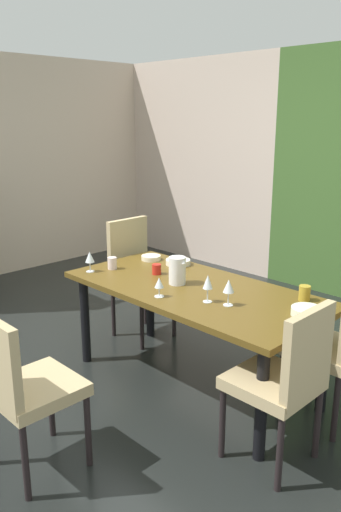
{
  "coord_description": "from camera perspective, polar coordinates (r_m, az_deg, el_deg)",
  "views": [
    {
      "loc": [
        2.91,
        -2.22,
        1.88
      ],
      "look_at": [
        0.28,
        0.38,
        0.85
      ],
      "focal_mm": 35.0,
      "sensor_mm": 36.0,
      "label": 1
    }
  ],
  "objects": [
    {
      "name": "pitcher_rear",
      "position": [
        3.51,
        0.79,
        -1.65
      ],
      "size": [
        0.14,
        0.12,
        0.2
      ],
      "color": "white",
      "rests_on": "dining_table"
    },
    {
      "name": "wine_glass_right",
      "position": [
        3.12,
        6.66,
        -3.51
      ],
      "size": [
        0.07,
        0.07,
        0.17
      ],
      "color": "silver",
      "rests_on": "dining_table"
    },
    {
      "name": "dining_table",
      "position": [
        3.5,
        2.67,
        -4.87
      ],
      "size": [
        1.87,
        0.89,
        0.74
      ],
      "color": "brown",
      "rests_on": "ground_plane"
    },
    {
      "name": "serving_bowl_near_window",
      "position": [
        3.09,
        15.33,
        -6.14
      ],
      "size": [
        0.19,
        0.19,
        0.05
      ],
      "primitive_type": "cylinder",
      "color": "white",
      "rests_on": "dining_table"
    },
    {
      "name": "chair_left_far",
      "position": [
        4.37,
        -3.88,
        -1.9
      ],
      "size": [
        0.45,
        0.44,
        1.03
      ],
      "rotation": [
        0.0,
        0.0,
        -1.57
      ],
      "color": "tan",
      "rests_on": "ground_plane"
    },
    {
      "name": "wine_glass_near_shelf",
      "position": [
        3.26,
        -1.31,
        -3.16
      ],
      "size": [
        0.06,
        0.06,
        0.13
      ],
      "color": "silver",
      "rests_on": "dining_table"
    },
    {
      "name": "ground_plane",
      "position": [
        4.12,
        -6.61,
        -11.85
      ],
      "size": [
        5.73,
        5.51,
        0.02
      ],
      "primitive_type": "cube",
      "color": "black"
    },
    {
      "name": "chair_right_far",
      "position": [
        3.28,
        18.69,
        -9.21
      ],
      "size": [
        0.44,
        0.44,
        0.98
      ],
      "rotation": [
        0.0,
        0.0,
        1.57
      ],
      "color": "tan",
      "rests_on": "ground_plane"
    },
    {
      "name": "serving_bowl_south",
      "position": [
        4.12,
        -2.24,
        -0.19
      ],
      "size": [
        0.16,
        0.16,
        0.04
      ],
      "primitive_type": "cylinder",
      "color": "beige",
      "rests_on": "dining_table"
    },
    {
      "name": "cup_left",
      "position": [
        3.74,
        -1.6,
        -1.52
      ],
      "size": [
        0.07,
        0.07,
        0.08
      ],
      "primitive_type": "cylinder",
      "color": "red",
      "rests_on": "dining_table"
    },
    {
      "name": "cup_east",
      "position": [
        3.32,
        15.07,
        -4.13
      ],
      "size": [
        0.07,
        0.07,
        0.1
      ],
      "primitive_type": "cylinder",
      "color": "#B0902A",
      "rests_on": "dining_table"
    },
    {
      "name": "wine_glass_corner",
      "position": [
        3.16,
        4.28,
        -3.06
      ],
      "size": [
        0.06,
        0.06,
        0.18
      ],
      "color": "silver",
      "rests_on": "dining_table"
    },
    {
      "name": "chair_right_near",
      "position": [
        2.81,
        12.99,
        -13.22
      ],
      "size": [
        0.44,
        0.44,
        0.96
      ],
      "rotation": [
        0.0,
        0.0,
        1.57
      ],
      "color": "tan",
      "rests_on": "ground_plane"
    },
    {
      "name": "cup_north",
      "position": [
        3.89,
        -6.68,
        -0.82
      ],
      "size": [
        0.07,
        0.07,
        0.09
      ],
      "primitive_type": "cylinder",
      "color": "silver",
      "rests_on": "dining_table"
    },
    {
      "name": "wine_glass_center",
      "position": [
        3.83,
        -9.22,
        -0.17
      ],
      "size": [
        0.07,
        0.07,
        0.16
      ],
      "color": "silver",
      "rests_on": "dining_table"
    },
    {
      "name": "back_panel_interior",
      "position": [
        6.71,
        2.87,
        10.61
      ],
      "size": [
        2.51,
        0.1,
        2.6
      ],
      "primitive_type": "cube",
      "color": "beige",
      "rests_on": "ground_plane"
    },
    {
      "name": "chair_head_near",
      "position": [
        2.8,
        -16.6,
        -13.74
      ],
      "size": [
        0.44,
        0.44,
        0.94
      ],
      "color": "tan",
      "rests_on": "ground_plane"
    },
    {
      "name": "serving_bowl_west",
      "position": [
        3.99,
        0.87,
        -0.7
      ],
      "size": [
        0.2,
        0.2,
        0.04
      ],
      "primitive_type": "cylinder",
      "color": "white",
      "rests_on": "dining_table"
    }
  ]
}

